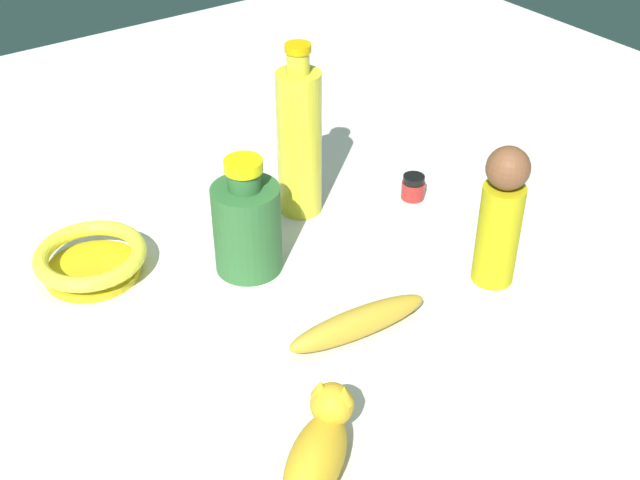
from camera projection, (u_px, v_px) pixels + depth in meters
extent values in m
plane|color=silver|center=(320.00, 284.00, 1.06)|extent=(2.00, 2.00, 0.00)
ellipsoid|color=gold|center=(358.00, 323.00, 0.97)|extent=(0.06, 0.19, 0.04)
cylinder|color=yellow|center=(299.00, 144.00, 1.15)|extent=(0.06, 0.06, 0.22)
cylinder|color=yellow|center=(298.00, 62.00, 1.08)|extent=(0.03, 0.03, 0.03)
cylinder|color=#DFAA06|center=(298.00, 48.00, 1.07)|extent=(0.04, 0.04, 0.01)
cylinder|color=#A42420|center=(413.00, 190.00, 1.23)|extent=(0.04, 0.04, 0.03)
cylinder|color=gold|center=(414.00, 183.00, 1.22)|extent=(0.03, 0.03, 0.00)
cylinder|color=black|center=(414.00, 179.00, 1.22)|extent=(0.03, 0.03, 0.01)
cylinder|color=#2D6631|center=(247.00, 229.00, 1.06)|extent=(0.09, 0.09, 0.12)
cylinder|color=#2D6631|center=(244.00, 180.00, 1.02)|extent=(0.04, 0.04, 0.03)
cylinder|color=yellow|center=(243.00, 165.00, 1.01)|extent=(0.05, 0.05, 0.01)
ellipsoid|color=gold|center=(316.00, 460.00, 0.79)|extent=(0.11, 0.13, 0.06)
sphere|color=gold|center=(332.00, 404.00, 0.81)|extent=(0.04, 0.04, 0.04)
cone|color=gold|center=(320.00, 388.00, 0.81)|extent=(0.02, 0.02, 0.02)
cone|color=gold|center=(344.00, 394.00, 0.80)|extent=(0.02, 0.02, 0.02)
cylinder|color=gold|center=(498.00, 235.00, 1.03)|extent=(0.08, 0.08, 0.14)
sphere|color=brown|center=(508.00, 168.00, 0.98)|extent=(0.05, 0.05, 0.05)
cylinder|color=gold|center=(93.00, 270.00, 1.08)|extent=(0.13, 0.13, 0.01)
torus|color=yellow|center=(90.00, 255.00, 1.06)|extent=(0.15, 0.15, 0.02)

